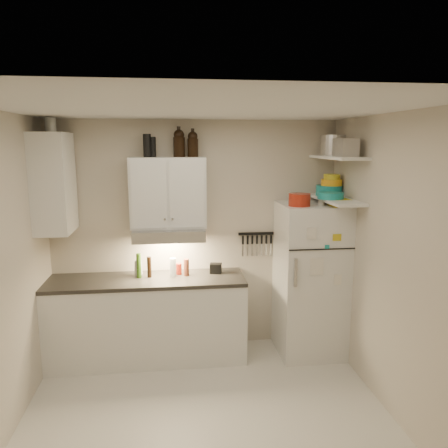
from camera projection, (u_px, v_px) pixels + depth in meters
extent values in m
cube|color=beige|center=(208.00, 423.00, 3.73)|extent=(3.20, 3.00, 0.02)
cube|color=silver|center=(206.00, 107.00, 3.26)|extent=(3.20, 3.00, 0.02)
cube|color=beige|center=(196.00, 236.00, 4.97)|extent=(3.20, 0.02, 2.60)
cube|color=beige|center=(396.00, 269.00, 3.69)|extent=(0.02, 3.00, 2.60)
cube|color=white|center=(148.00, 321.00, 4.75)|extent=(2.10, 0.60, 0.88)
cube|color=#2D2B27|center=(147.00, 280.00, 4.67)|extent=(2.10, 0.62, 0.04)
cube|color=white|center=(168.00, 193.00, 4.66)|extent=(0.80, 0.33, 0.75)
cube|color=white|center=(54.00, 183.00, 4.37)|extent=(0.33, 0.55, 1.00)
cube|color=silver|center=(169.00, 234.00, 4.68)|extent=(0.76, 0.46, 0.12)
cube|color=white|center=(310.00, 279.00, 4.86)|extent=(0.70, 0.68, 1.70)
cube|color=white|center=(338.00, 157.00, 4.51)|extent=(0.30, 0.95, 0.03)
cube|color=white|center=(336.00, 200.00, 4.59)|extent=(0.30, 0.95, 0.03)
cube|color=black|center=(256.00, 234.00, 5.02)|extent=(0.42, 0.02, 0.03)
cylinder|color=maroon|center=(299.00, 200.00, 4.54)|extent=(0.27, 0.27, 0.13)
cube|color=gold|center=(340.00, 202.00, 4.54)|extent=(0.19, 0.23, 0.08)
cylinder|color=silver|center=(322.00, 200.00, 4.60)|extent=(0.07, 0.07, 0.11)
cylinder|color=silver|center=(334.00, 145.00, 4.79)|extent=(0.39, 0.39, 0.22)
cube|color=#AAAAAD|center=(344.00, 147.00, 4.48)|extent=(0.22, 0.21, 0.18)
cube|color=#AAAAAD|center=(347.00, 148.00, 4.22)|extent=(0.18, 0.18, 0.17)
cylinder|color=teal|center=(329.00, 190.00, 4.81)|extent=(0.28, 0.28, 0.11)
cylinder|color=#F7A817|center=(332.00, 182.00, 4.77)|extent=(0.23, 0.23, 0.07)
cylinder|color=gold|center=(332.00, 177.00, 4.75)|extent=(0.18, 0.18, 0.06)
cylinder|color=teal|center=(331.00, 196.00, 4.54)|extent=(0.28, 0.28, 0.07)
cylinder|color=black|center=(153.00, 147.00, 4.59)|extent=(0.08, 0.08, 0.21)
cylinder|color=black|center=(147.00, 146.00, 4.54)|extent=(0.10, 0.10, 0.24)
cylinder|color=silver|center=(50.00, 125.00, 4.31)|extent=(0.11, 0.11, 0.14)
imported|color=white|center=(138.00, 264.00, 4.75)|extent=(0.12, 0.12, 0.26)
cylinder|color=brown|center=(186.00, 267.00, 4.75)|extent=(0.07, 0.07, 0.19)
cylinder|color=#356118|center=(139.00, 266.00, 4.67)|extent=(0.07, 0.07, 0.27)
cylinder|color=black|center=(149.00, 267.00, 4.69)|extent=(0.05, 0.05, 0.23)
cylinder|color=silver|center=(173.00, 267.00, 4.72)|extent=(0.08, 0.08, 0.20)
cylinder|color=maroon|center=(179.00, 269.00, 4.80)|extent=(0.08, 0.08, 0.12)
cube|color=black|center=(216.00, 268.00, 4.85)|extent=(0.14, 0.11, 0.11)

